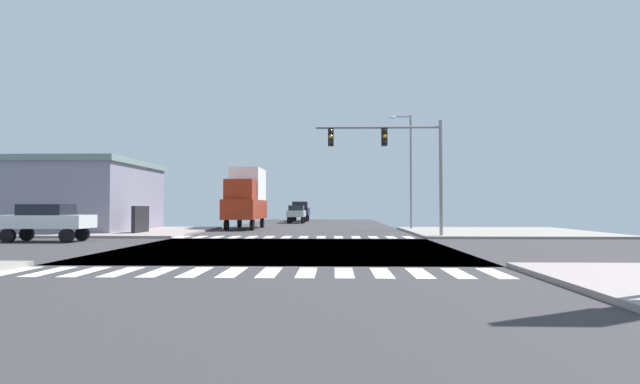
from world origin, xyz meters
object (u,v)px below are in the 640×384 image
Objects in this scene: bank_building at (58,196)px; pickup_nearside_1 at (301,210)px; box_truck_farside_1 at (246,196)px; street_lamp at (408,162)px; sedan_crossing_1 at (46,219)px; sedan_queued_2 at (296,213)px; traffic_signal_mast at (392,150)px.

bank_building is 2.67× the size of pickup_nearside_1.
box_truck_farside_1 is (-3.00, -19.41, 1.27)m from pickup_nearside_1.
street_lamp reaches higher than sedan_crossing_1.
pickup_nearside_1 is at bearing -98.79° from box_truck_farside_1.
sedan_queued_2 is at bearing 158.89° from sedan_crossing_1.
pickup_nearside_1 is 6.35m from sedan_queued_2.
bank_building reaches higher than sedan_queued_2.
street_lamp is at bearing 122.28° from sedan_queued_2.
sedan_crossing_1 is at bearing 72.62° from pickup_nearside_1.
traffic_signal_mast is 31.07m from pickup_nearside_1.
bank_building is 23.49m from sedan_queued_2.
sedan_queued_2 is at bearing -102.93° from box_truck_farside_1.
bank_building is at bearing 165.03° from traffic_signal_mast.
sedan_crossing_1 is (-10.49, -33.52, -0.17)m from pickup_nearside_1.
sedan_queued_2 is (0.00, -6.35, -0.17)m from pickup_nearside_1.
sedan_queued_2 is at bearing 122.28° from street_lamp.
street_lamp reaches higher than sedan_queued_2.
street_lamp is at bearing 5.51° from bank_building.
pickup_nearside_1 reaches higher than sedan_queued_2.
traffic_signal_mast is at bearing 103.70° from pickup_nearside_1.
street_lamp reaches higher than traffic_signal_mast.
bank_building is 28.53m from pickup_nearside_1.
traffic_signal_mast is 1.68× the size of sedan_queued_2.
sedan_crossing_1 is (5.10, -9.67, -1.39)m from bank_building.
street_lamp is at bearing 121.14° from sedan_crossing_1.
traffic_signal_mast is 18.55m from sedan_crossing_1.
street_lamp reaches higher than bank_building.
box_truck_farside_1 reaches higher than pickup_nearside_1.
traffic_signal_mast reaches higher than pickup_nearside_1.
bank_building is 1.89× the size of box_truck_farside_1.
traffic_signal_mast is 25.03m from sedan_queued_2.
box_truck_farside_1 reaches higher than sedan_queued_2.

